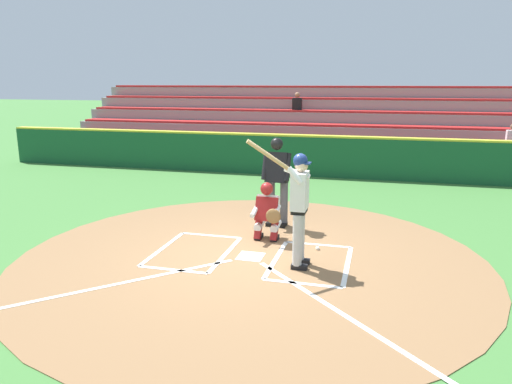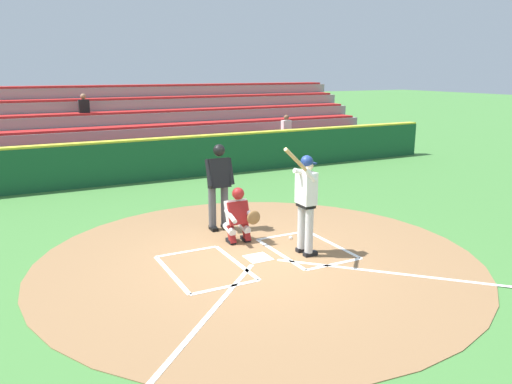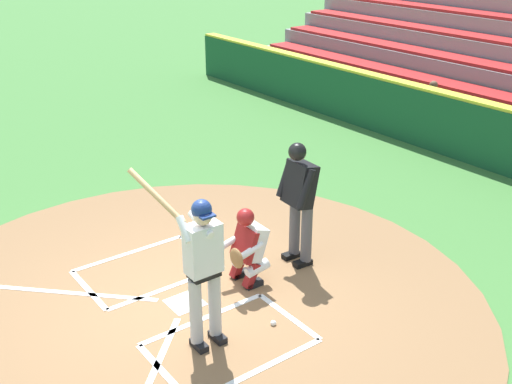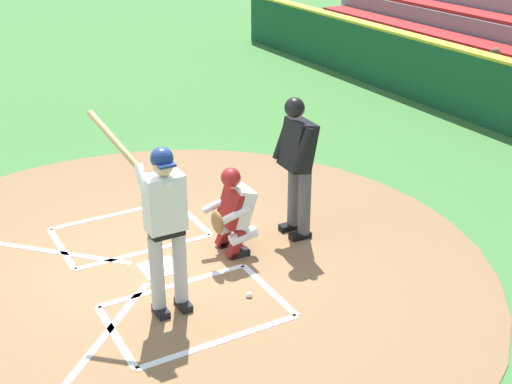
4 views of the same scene
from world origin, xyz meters
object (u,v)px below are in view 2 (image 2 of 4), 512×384
Objects in this scene: batter at (306,198)px; baseball at (291,238)px; catcher at (239,214)px; plate_umpire at (219,181)px.

batter reaches higher than baseball.
baseball is (-0.22, -0.86, -1.06)m from batter.
batter is at bearing 123.59° from catcher.
plate_umpire is at bearing -69.03° from batter.
batter is 1.88× the size of catcher.
batter reaches higher than catcher.
baseball is (-1.01, 0.33, -0.55)m from catcher.
batter is 28.76× the size of baseball.
batter is 2.27m from plate_umpire.
catcher is at bearing 91.19° from plate_umpire.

